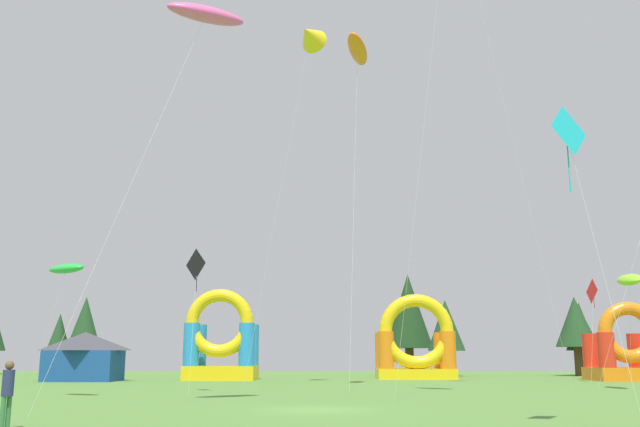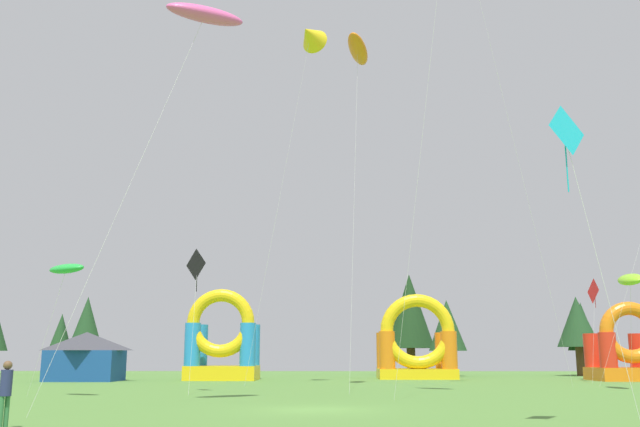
% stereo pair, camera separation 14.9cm
% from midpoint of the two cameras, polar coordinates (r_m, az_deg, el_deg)
% --- Properties ---
extents(ground_plane, '(120.00, 120.00, 0.00)m').
position_cam_midpoint_polar(ground_plane, '(27.10, -0.25, -15.87)').
color(ground_plane, '#548438').
extents(kite_lime_parafoil, '(1.50, 3.25, 7.08)m').
position_cam_midpoint_polar(kite_lime_parafoil, '(45.17, 24.28, -4.98)').
color(kite_lime_parafoil, '#8CD826').
rests_on(kite_lime_parafoil, ground_plane).
extents(kite_green_parafoil, '(3.20, 2.13, 6.49)m').
position_cam_midpoint_polar(kite_green_parafoil, '(36.22, -20.05, -4.30)').
color(kite_green_parafoil, green).
rests_on(kite_green_parafoil, ground_plane).
extents(kite_orange_parafoil, '(2.05, 6.19, 22.38)m').
position_cam_midpoint_polar(kite_orange_parafoil, '(46.27, 3.23, 13.35)').
color(kite_orange_parafoil, orange).
rests_on(kite_orange_parafoil, ground_plane).
extents(kite_black_diamond, '(1.07, 2.11, 7.48)m').
position_cam_midpoint_polar(kite_black_diamond, '(39.16, -9.87, -4.33)').
color(kite_black_diamond, black).
rests_on(kite_black_diamond, ground_plane).
extents(kite_yellow_delta, '(5.53, 3.08, 24.78)m').
position_cam_midpoint_polar(kite_yellow_delta, '(49.52, -0.73, 14.45)').
color(kite_yellow_delta, yellow).
rests_on(kite_yellow_delta, ground_plane).
extents(kite_pink_parafoil, '(6.63, 4.89, 16.79)m').
position_cam_midpoint_polar(kite_pink_parafoil, '(30.78, -9.28, 15.86)').
color(kite_pink_parafoil, '#EA599E').
rests_on(kite_pink_parafoil, ground_plane).
extents(kite_cyan_diamond, '(2.05, 0.98, 8.94)m').
position_cam_midpoint_polar(kite_cyan_diamond, '(21.62, 19.53, 6.00)').
color(kite_cyan_diamond, '#19B7CC').
rests_on(kite_cyan_diamond, ground_plane).
extents(kite_red_diamond, '(1.53, 2.12, 7.29)m').
position_cam_midpoint_polar(kite_red_diamond, '(56.45, 21.85, -6.08)').
color(kite_red_diamond, red).
rests_on(kite_red_diamond, ground_plane).
extents(person_midfield, '(0.44, 0.44, 1.88)m').
position_cam_midpoint_polar(person_midfield, '(21.81, -24.29, -13.01)').
color(person_midfield, '#33723F').
rests_on(person_midfield, ground_plane).
extents(inflatable_red_slide, '(6.48, 4.77, 7.02)m').
position_cam_midpoint_polar(inflatable_red_slide, '(59.99, 8.04, -10.96)').
color(inflatable_red_slide, yellow).
rests_on(inflatable_red_slide, ground_plane).
extents(inflatable_yellow_castle, '(5.66, 4.49, 7.19)m').
position_cam_midpoint_polar(inflatable_yellow_castle, '(57.37, -8.00, -10.83)').
color(inflatable_yellow_castle, yellow).
rests_on(inflatable_yellow_castle, ground_plane).
extents(inflatable_blue_arch, '(5.00, 4.64, 6.08)m').
position_cam_midpoint_polar(inflatable_blue_arch, '(60.45, 24.00, -10.42)').
color(inflatable_blue_arch, orange).
rests_on(inflatable_blue_arch, ground_plane).
extents(festival_tent, '(5.33, 3.88, 3.75)m').
position_cam_midpoint_polar(festival_tent, '(58.00, -18.68, -11.09)').
color(festival_tent, '#19478C').
rests_on(festival_tent, ground_plane).
extents(tree_row_1, '(2.47, 2.47, 6.12)m').
position_cam_midpoint_polar(tree_row_1, '(76.23, -20.51, -9.29)').
color(tree_row_1, '#4C331E').
rests_on(tree_row_1, ground_plane).
extents(tree_row_2, '(3.55, 3.55, 7.79)m').
position_cam_midpoint_polar(tree_row_2, '(74.62, -18.62, -8.70)').
color(tree_row_2, '#4C331E').
rests_on(tree_row_2, ground_plane).
extents(tree_row_3, '(4.92, 4.92, 10.29)m').
position_cam_midpoint_polar(tree_row_3, '(73.30, 7.47, -8.00)').
color(tree_row_3, '#4C331E').
rests_on(tree_row_3, ground_plane).
extents(tree_row_4, '(3.59, 3.59, 7.19)m').
position_cam_midpoint_polar(tree_row_4, '(68.31, 10.49, -9.08)').
color(tree_row_4, '#4C331E').
rests_on(tree_row_4, ground_plane).
extents(tree_row_5, '(4.00, 4.00, 7.56)m').
position_cam_midpoint_polar(tree_row_5, '(72.26, 20.49, -8.39)').
color(tree_row_5, '#4C331E').
rests_on(tree_row_5, ground_plane).
extents(tree_row_6, '(2.96, 2.96, 7.08)m').
position_cam_midpoint_polar(tree_row_6, '(73.78, 20.84, -8.73)').
color(tree_row_6, '#4C331E').
rests_on(tree_row_6, ground_plane).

